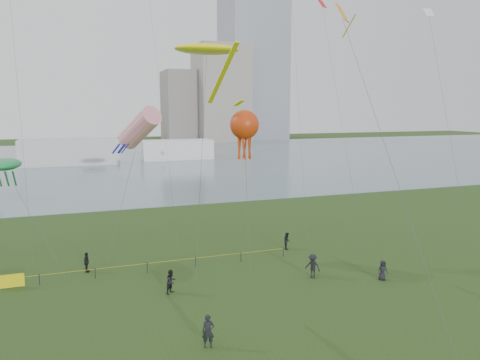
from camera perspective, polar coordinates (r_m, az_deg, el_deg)
name	(u,v)px	position (r m, az deg, el deg)	size (l,w,h in m)	color
ground_plane	(302,353)	(27.11, 7.58, -20.15)	(400.00, 400.00, 0.00)	#1B3210
lake	(121,160)	(122.23, -14.32, 2.33)	(400.00, 120.00, 0.08)	slate
building_mid	(221,93)	(191.81, -2.34, 10.50)	(20.00, 20.00, 38.00)	gray
building_low	(184,106)	(193.87, -6.86, 8.95)	(16.00, 18.00, 28.00)	slate
pavilion_left	(70,152)	(116.47, -20.03, 3.25)	(22.00, 8.00, 6.00)	silver
pavilion_right	(177,150)	(122.09, -7.71, 3.69)	(18.00, 7.00, 5.00)	white
fence	(66,275)	(38.54, -20.44, -10.77)	(24.07, 0.07, 1.05)	black
spectator_a	(171,282)	(34.38, -8.38, -12.15)	(0.84, 0.65, 1.72)	black
spectator_b	(313,266)	(37.30, 8.85, -10.32)	(1.23, 0.70, 1.90)	black
spectator_c	(87,262)	(40.05, -18.20, -9.51)	(0.96, 0.40, 1.64)	black
spectator_d	(383,270)	(38.08, 16.99, -10.47)	(0.77, 0.50, 1.57)	black
spectator_f	(208,331)	(27.04, -3.91, -17.93)	(0.68, 0.45, 1.87)	black
spectator_g	(287,241)	(44.34, 5.76, -7.38)	(0.77, 0.60, 1.58)	black
kite_stingray	(207,50)	(40.39, -4.03, 15.56)	(5.64, 10.20, 18.37)	#3F3F42
kite_windsock	(140,128)	(40.93, -12.14, 6.19)	(5.21, 5.10, 13.30)	#3F3F42
kite_creature	(4,165)	(43.71, -26.78, 1.69)	(5.89, 8.96, 8.91)	#3F3F42
kite_octopus	(244,125)	(39.37, 0.54, 6.68)	(2.46, 5.53, 12.94)	#3F3F42
kite_delta	(348,30)	(33.52, 13.05, 17.41)	(1.43, 12.31, 20.06)	#3F3F42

